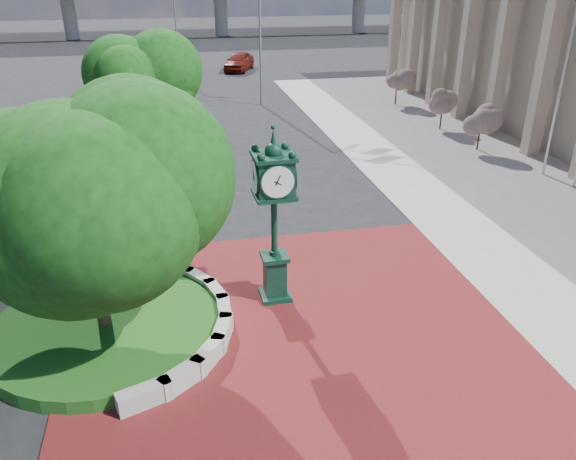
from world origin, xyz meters
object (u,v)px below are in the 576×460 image
(parked_car, at_px, (239,61))
(street_lamp_near, at_px, (263,28))
(street_lamp_far, at_px, (178,19))
(post_clock, at_px, (274,210))
(flagpole_a, at_px, (567,56))

(parked_car, distance_m, street_lamp_near, 15.14)
(parked_car, xyz_separation_m, street_lamp_far, (-5.39, -0.53, 3.89))
(post_clock, distance_m, flagpole_a, 16.84)
(post_clock, xyz_separation_m, flagpole_a, (14.51, 8.14, 2.60))
(post_clock, relative_size, flagpole_a, 0.49)
(post_clock, height_order, parked_car, post_clock)
(street_lamp_far, bearing_deg, post_clock, -87.96)
(flagpole_a, bearing_deg, street_lamp_near, 121.50)
(post_clock, relative_size, parked_car, 1.04)
(post_clock, height_order, flagpole_a, flagpole_a)
(parked_car, bearing_deg, flagpole_a, -49.68)
(flagpole_a, distance_m, street_lamp_near, 20.30)
(post_clock, relative_size, street_lamp_near, 0.59)
(parked_car, relative_size, flagpole_a, 0.47)
(post_clock, height_order, street_lamp_near, street_lamp_near)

